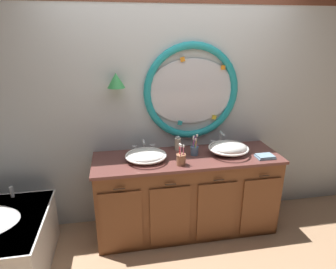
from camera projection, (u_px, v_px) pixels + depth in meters
The scene contains 11 objects.
ground_plane at pixel (180, 244), 2.90m from camera, with size 14.00×14.00×0.00m, color tan.
back_wall_assembly at pixel (171, 104), 3.01m from camera, with size 6.40×0.26×2.60m.
vanity_counter at pixel (186, 193), 3.02m from camera, with size 1.88×0.62×0.84m.
sink_basin_left at pixel (146, 156), 2.77m from camera, with size 0.40×0.40×0.11m.
sink_basin_right at pixel (228, 148), 2.90m from camera, with size 0.41×0.41×0.14m.
faucet_set_left at pixel (144, 147), 2.98m from camera, with size 0.24×0.12×0.13m.
faucet_set_right at pixel (220, 140), 3.12m from camera, with size 0.22×0.15×0.17m.
toothbrush_holder_left at pixel (181, 159), 2.68m from camera, with size 0.09×0.09×0.22m.
toothbrush_holder_right at pixel (194, 150), 2.90m from camera, with size 0.09×0.09×0.22m.
soap_dispenser at pixel (178, 144), 3.02m from camera, with size 0.07×0.07×0.16m.
folded_hand_towel at pixel (265, 156), 2.84m from camera, with size 0.18×0.13×0.03m.
Camera 1 is at (-0.55, -2.31, 2.01)m, focal length 30.73 mm.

